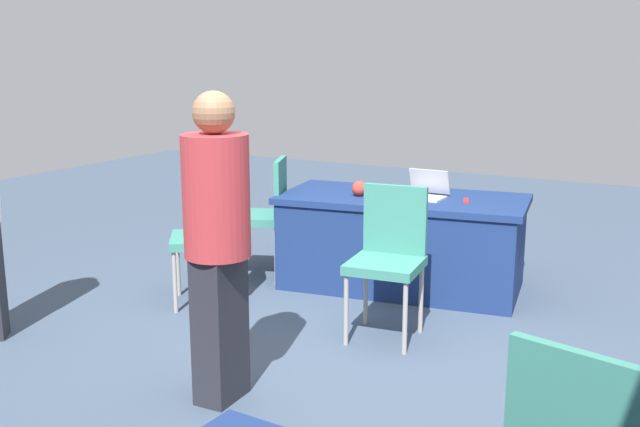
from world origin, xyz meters
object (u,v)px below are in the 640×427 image
at_px(chair_aisle, 212,230).
at_px(laptop_silver, 424,192).
at_px(chair_near_front, 265,209).
at_px(yarn_ball, 359,188).
at_px(table_foreground, 402,241).
at_px(chair_by_pillar, 389,252).
at_px(scissors_red, 466,201).
at_px(person_presenter, 217,234).

height_order(chair_aisle, laptop_silver, chair_aisle).
distance_m(chair_near_front, laptop_silver, 1.28).
distance_m(laptop_silver, yarn_ball, 0.49).
relative_size(table_foreground, chair_by_pillar, 2.04).
xyz_separation_m(table_foreground, yarn_ball, (0.30, 0.16, 0.42)).
bearing_deg(chair_aisle, chair_by_pillar, -124.80).
bearing_deg(table_foreground, chair_by_pillar, 107.87).
xyz_separation_m(table_foreground, chair_near_front, (1.06, 0.32, 0.21)).
distance_m(chair_aisle, scissors_red, 1.88).
bearing_deg(table_foreground, yarn_ball, 28.39).
bearing_deg(scissors_red, chair_by_pillar, -26.65).
bearing_deg(chair_aisle, table_foreground, -82.32).
bearing_deg(table_foreground, laptop_silver, -171.96).
xyz_separation_m(chair_aisle, person_presenter, (-0.98, 1.22, 0.35)).
relative_size(person_presenter, yarn_ball, 13.88).
xyz_separation_m(chair_by_pillar, yarn_ball, (0.62, -0.83, 0.22)).
xyz_separation_m(chair_by_pillar, laptop_silver, (0.16, -1.01, 0.20)).
bearing_deg(chair_aisle, chair_near_front, -36.22).
bearing_deg(laptop_silver, scissors_red, -175.80).
bearing_deg(chair_by_pillar, chair_near_front, -32.63).
height_order(person_presenter, laptop_silver, person_presenter).
relative_size(chair_by_pillar, person_presenter, 0.60).
bearing_deg(chair_near_front, chair_aisle, 157.18).
relative_size(chair_near_front, chair_aisle, 1.02).
distance_m(chair_near_front, scissors_red, 1.59).
distance_m(chair_near_front, chair_by_pillar, 1.53).
bearing_deg(person_presenter, chair_by_pillar, 160.28).
distance_m(table_foreground, chair_near_front, 1.13).
height_order(chair_near_front, laptop_silver, chair_near_front).
height_order(chair_by_pillar, laptop_silver, chair_by_pillar).
height_order(table_foreground, chair_near_front, chair_near_front).
xyz_separation_m(table_foreground, person_presenter, (0.08, 2.24, 0.54)).
height_order(laptop_silver, scissors_red, laptop_silver).
bearing_deg(laptop_silver, chair_aisle, 41.22).
relative_size(table_foreground, person_presenter, 1.22).
height_order(person_presenter, scissors_red, person_presenter).
bearing_deg(laptop_silver, yarn_ball, 22.42).
distance_m(chair_aisle, yarn_ball, 1.17).
distance_m(table_foreground, laptop_silver, 0.43).
distance_m(chair_by_pillar, person_presenter, 1.36).
distance_m(chair_aisle, person_presenter, 1.60).
bearing_deg(laptop_silver, chair_near_front, 16.21).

